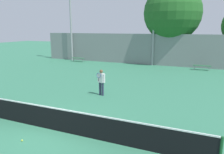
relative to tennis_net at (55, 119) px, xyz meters
The scene contains 10 objects.
ground_plane 0.51m from the tennis_net, ahead, with size 100.00×100.00×0.00m, color #337556.
tennis_net is the anchor object (origin of this frame).
tennis_player 5.15m from the tennis_net, 94.67° to the left, with size 0.54×0.43×1.64m.
bench_courtside_near 19.16m from the tennis_net, 119.24° to the left, with size 1.77×0.40×0.48m.
bench_courtside_far 17.50m from the tennis_net, 72.84° to the left, with size 1.71×0.40×0.48m.
light_pole_near_left 18.51m from the tennis_net, 90.39° to the left, with size 0.90×0.60×9.42m.
light_pole_far_right 21.54m from the tennis_net, 121.53° to the left, with size 0.90×0.60×12.14m.
tennis_ball 1.45m from the tennis_net, 116.90° to the right, with size 0.07×0.07×0.07m.
back_fence 17.93m from the tennis_net, 90.00° to the left, with size 28.86×0.06×3.51m.
tree_green_broad 20.37m from the tennis_net, 85.51° to the left, with size 6.47×6.47×9.07m.
Camera 1 is at (5.42, -6.72, 4.14)m, focal length 35.00 mm.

